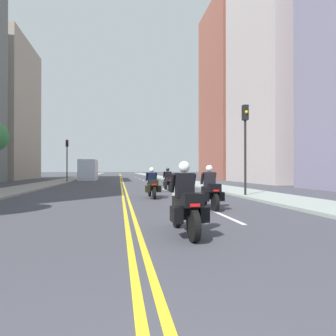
# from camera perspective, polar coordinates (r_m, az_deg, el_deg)

# --- Properties ---
(ground_plane) EXTENTS (264.00, 264.00, 0.00)m
(ground_plane) POSITION_cam_1_polar(r_m,az_deg,el_deg) (48.22, -9.42, -2.07)
(ground_plane) COLOR #3E3E46
(sidewalk_left) EXTENTS (2.91, 144.00, 0.12)m
(sidewalk_left) POSITION_cam_1_polar(r_m,az_deg,el_deg) (48.72, -18.07, -1.97)
(sidewalk_left) COLOR gray
(sidewalk_left) RESTS_ON ground
(sidewalk_right) EXTENTS (2.91, 144.00, 0.12)m
(sidewalk_right) POSITION_cam_1_polar(r_m,az_deg,el_deg) (48.82, -0.78, -1.98)
(sidewalk_right) COLOR #929C95
(sidewalk_right) RESTS_ON ground
(centreline_yellow_inner) EXTENTS (0.12, 132.00, 0.01)m
(centreline_yellow_inner) POSITION_cam_1_polar(r_m,az_deg,el_deg) (48.22, -9.56, -2.06)
(centreline_yellow_inner) COLOR yellow
(centreline_yellow_inner) RESTS_ON ground
(centreline_yellow_outer) EXTENTS (0.12, 132.00, 0.01)m
(centreline_yellow_outer) POSITION_cam_1_polar(r_m,az_deg,el_deg) (48.22, -9.27, -2.06)
(centreline_yellow_outer) COLOR yellow
(centreline_yellow_outer) RESTS_ON ground
(lane_dashes_white) EXTENTS (0.14, 56.40, 0.01)m
(lane_dashes_white) POSITION_cam_1_polar(r_m,az_deg,el_deg) (29.41, -3.43, -3.17)
(lane_dashes_white) COLOR silver
(lane_dashes_white) RESTS_ON ground
(building_right_1) EXTENTS (8.51, 12.08, 26.09)m
(building_right_1) POSITION_cam_1_polar(r_m,az_deg,el_deg) (36.81, 21.66, 18.04)
(building_right_1) COLOR #B8A9A8
(building_right_1) RESTS_ON ground
(building_left_2) EXTENTS (7.72, 12.89, 20.69)m
(building_left_2) POSITION_cam_1_polar(r_m,az_deg,el_deg) (49.70, -30.37, 10.01)
(building_left_2) COLOR #A19788
(building_left_2) RESTS_ON ground
(building_right_2) EXTENTS (6.81, 12.08, 27.60)m
(building_right_2) POSITION_cam_1_polar(r_m,az_deg,el_deg) (47.92, 12.25, 14.59)
(building_right_2) COLOR #935142
(building_right_2) RESTS_ON ground
(motorcycle_0) EXTENTS (0.77, 2.18, 1.65)m
(motorcycle_0) POSITION_cam_1_polar(r_m,az_deg,el_deg) (6.37, 3.52, -7.45)
(motorcycle_0) COLOR black
(motorcycle_0) RESTS_ON ground
(motorcycle_1) EXTENTS (0.78, 2.16, 1.63)m
(motorcycle_1) POSITION_cam_1_polar(r_m,az_deg,el_deg) (10.65, 8.45, -4.64)
(motorcycle_1) COLOR black
(motorcycle_1) RESTS_ON ground
(motorcycle_2) EXTENTS (0.78, 2.22, 1.57)m
(motorcycle_2) POSITION_cam_1_polar(r_m,az_deg,el_deg) (14.57, -3.22, -3.49)
(motorcycle_2) COLOR black
(motorcycle_2) RESTS_ON ground
(motorcycle_3) EXTENTS (0.77, 2.19, 1.59)m
(motorcycle_3) POSITION_cam_1_polar(r_m,az_deg,el_deg) (19.58, 0.00, -2.68)
(motorcycle_3) COLOR black
(motorcycle_3) RESTS_ON ground
(traffic_light_near) EXTENTS (0.28, 0.38, 4.88)m
(traffic_light_near) POSITION_cam_1_polar(r_m,az_deg,el_deg) (15.68, 15.27, 6.66)
(traffic_light_near) COLOR black
(traffic_light_near) RESTS_ON ground
(traffic_light_far) EXTENTS (0.28, 0.38, 4.91)m
(traffic_light_far) POSITION_cam_1_polar(r_m,az_deg,el_deg) (34.82, -19.64, 2.87)
(traffic_light_far) COLOR black
(traffic_light_far) RESTS_ON ground
(parked_truck) EXTENTS (2.20, 6.50, 2.80)m
(parked_truck) POSITION_cam_1_polar(r_m,az_deg,el_deg) (40.79, -15.63, -0.58)
(parked_truck) COLOR #BDB1C7
(parked_truck) RESTS_ON ground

